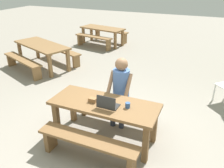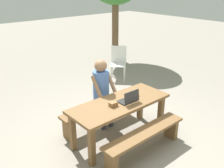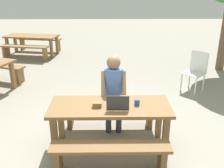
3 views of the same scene
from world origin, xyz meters
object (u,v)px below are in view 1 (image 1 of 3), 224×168
picnic_table_front (104,109)px  coffee_mug (128,105)px  picnic_table_rear (102,30)px  laptop (108,104)px  picnic_table_mid (42,47)px  small_pouch (93,100)px  person_seated (120,87)px

picnic_table_front → coffee_mug: (0.41, 0.01, 0.16)m
coffee_mug → picnic_table_rear: bearing=119.4°
laptop → picnic_table_mid: size_ratio=0.15×
picnic_table_rear → laptop: bearing=-53.0°
picnic_table_front → picnic_table_rear: picnic_table_front is taller
picnic_table_front → small_pouch: (-0.19, -0.05, 0.15)m
small_pouch → coffee_mug: bearing=5.6°
small_pouch → coffee_mug: size_ratio=1.48×
laptop → picnic_table_mid: laptop is taller
picnic_table_front → person_seated: (0.07, 0.58, 0.17)m
picnic_table_front → picnic_table_mid: bearing=143.2°
person_seated → picnic_table_rear: size_ratio=0.70×
coffee_mug → person_seated: 0.66m
picnic_table_mid → picnic_table_rear: 3.17m
small_pouch → picnic_table_rear: bearing=114.2°
small_pouch → coffee_mug: coffee_mug is taller
coffee_mug → person_seated: size_ratio=0.07×
laptop → person_seated: (-0.05, 0.68, -0.00)m
picnic_table_front → small_pouch: small_pouch is taller
person_seated → picnic_table_rear: 5.77m
small_pouch → person_seated: 0.67m
picnic_table_front → small_pouch: bearing=-166.7°
picnic_table_front → picnic_table_mid: 4.18m
laptop → person_seated: person_seated is taller
coffee_mug → picnic_table_rear: size_ratio=0.05×
laptop → small_pouch: (-0.31, 0.06, -0.02)m
picnic_table_mid → laptop: bearing=-16.3°
picnic_table_front → picnic_table_rear: 6.25m
picnic_table_front → person_seated: person_seated is taller
picnic_table_mid → picnic_table_rear: picnic_table_mid is taller
laptop → coffee_mug: 0.32m
picnic_table_mid → person_seated: bearing=-8.7°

